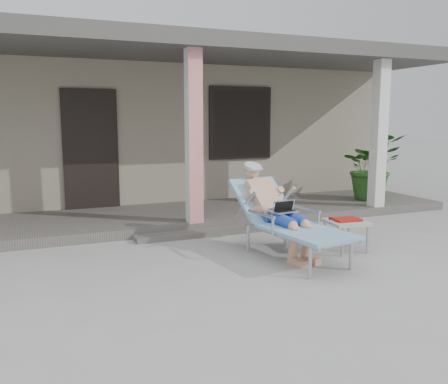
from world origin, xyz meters
name	(u,v)px	position (x,y,z in m)	size (l,w,h in m)	color
ground	(256,272)	(0.00, 0.00, 0.00)	(60.00, 60.00, 0.00)	#9E9E99
house	(134,122)	(0.00, 6.50, 1.67)	(10.40, 5.40, 3.30)	gray
porch_deck	(179,216)	(0.00, 3.00, 0.07)	(10.00, 2.00, 0.15)	#605B56
porch_overhang	(177,53)	(0.00, 2.95, 2.79)	(10.00, 2.30, 2.85)	silver
porch_step	(201,233)	(0.00, 1.85, 0.04)	(2.00, 0.30, 0.07)	#605B56
lounger	(282,196)	(0.61, 0.52, 0.76)	(0.96, 1.95, 1.23)	#B7B7BC
side_table	(346,223)	(1.48, 0.34, 0.37)	(0.54, 0.54, 0.44)	#AAABA6
potted_palm	(371,167)	(3.92, 2.82, 0.79)	(1.16, 1.00, 1.29)	#26591E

